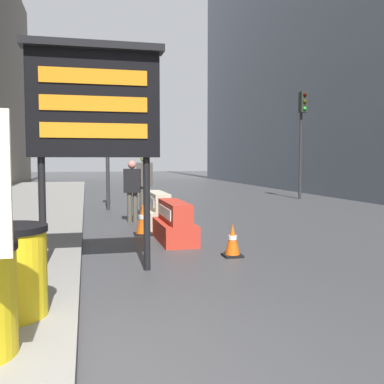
# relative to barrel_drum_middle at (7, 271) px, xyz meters

# --- Properties ---
(barrel_drum_middle) EXTENTS (0.74, 0.74, 0.86)m
(barrel_drum_middle) POSITION_rel_barrel_drum_middle_xyz_m (0.00, 0.00, 0.00)
(barrel_drum_middle) COLOR yellow
(barrel_drum_middle) RESTS_ON sidewalk_left
(message_board) EXTENTS (1.94, 0.36, 3.24)m
(message_board) POSITION_rel_barrel_drum_middle_xyz_m (0.86, 2.10, 1.81)
(message_board) COLOR black
(message_board) RESTS_ON ground_plane
(jersey_barrier_red_striped) EXTENTS (0.64, 1.67, 0.80)m
(jersey_barrier_red_striped) POSITION_rel_barrel_drum_middle_xyz_m (2.43, 4.28, -0.24)
(jersey_barrier_red_striped) COLOR red
(jersey_barrier_red_striped) RESTS_ON ground_plane
(jersey_barrier_cream) EXTENTS (0.61, 1.71, 0.84)m
(jersey_barrier_cream) POSITION_rel_barrel_drum_middle_xyz_m (2.43, 6.43, -0.22)
(jersey_barrier_cream) COLOR beige
(jersey_barrier_cream) RESTS_ON ground_plane
(traffic_cone_near) EXTENTS (0.38, 0.38, 0.68)m
(traffic_cone_near) POSITION_rel_barrel_drum_middle_xyz_m (1.92, 5.23, -0.26)
(traffic_cone_near) COLOR black
(traffic_cone_near) RESTS_ON ground_plane
(traffic_cone_mid) EXTENTS (0.32, 0.32, 0.57)m
(traffic_cone_mid) POSITION_rel_barrel_drum_middle_xyz_m (2.38, 4.86, -0.31)
(traffic_cone_mid) COLOR black
(traffic_cone_mid) RESTS_ON ground_plane
(traffic_cone_far) EXTENTS (0.31, 0.31, 0.56)m
(traffic_cone_far) POSITION_rel_barrel_drum_middle_xyz_m (3.11, 2.69, -0.32)
(traffic_cone_far) COLOR black
(traffic_cone_far) RESTS_ON ground_plane
(traffic_light_near_curb) EXTENTS (0.28, 0.44, 4.22)m
(traffic_light_near_curb) POSITION_rel_barrel_drum_middle_xyz_m (1.42, 10.28, 2.46)
(traffic_light_near_curb) COLOR #2D2D30
(traffic_light_near_curb) RESTS_ON ground_plane
(traffic_light_far_side) EXTENTS (0.28, 0.44, 4.40)m
(traffic_light_far_side) POSITION_rel_barrel_drum_middle_xyz_m (9.40, 12.61, 2.58)
(traffic_light_far_side) COLOR #2D2D30
(traffic_light_far_side) RESTS_ON ground_plane
(pedestrian_worker) EXTENTS (0.47, 0.34, 1.61)m
(pedestrian_worker) POSITION_rel_barrel_drum_middle_xyz_m (1.90, 7.29, 0.36)
(pedestrian_worker) COLOR #514C42
(pedestrian_worker) RESTS_ON ground_plane
(pedestrian_passerby) EXTENTS (0.50, 0.35, 1.79)m
(pedestrian_passerby) POSITION_rel_barrel_drum_middle_xyz_m (2.37, 8.45, 0.46)
(pedestrian_passerby) COLOR #514C42
(pedestrian_passerby) RESTS_ON ground_plane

